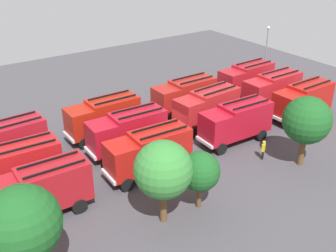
# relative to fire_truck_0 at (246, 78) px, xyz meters

# --- Properties ---
(ground_plane) EXTENTS (65.09, 65.09, 0.00)m
(ground_plane) POSITION_rel_fire_truck_0_xyz_m (14.13, 4.07, -2.15)
(ground_plane) COLOR #423F44
(fire_truck_0) EXTENTS (7.26, 2.91, 3.88)m
(fire_truck_0) POSITION_rel_fire_truck_0_xyz_m (0.00, 0.00, 0.00)
(fire_truck_0) COLOR #A71720
(fire_truck_0) RESTS_ON ground
(fire_truck_1) EXTENTS (7.23, 2.82, 3.88)m
(fire_truck_1) POSITION_rel_fire_truck_0_xyz_m (9.26, 0.13, 0.00)
(fire_truck_1) COLOR maroon
(fire_truck_1) RESTS_ON ground
(fire_truck_2) EXTENTS (7.21, 2.77, 3.88)m
(fire_truck_2) POSITION_rel_fire_truck_0_xyz_m (18.82, 0.02, 0.00)
(fire_truck_2) COLOR #A41C0F
(fire_truck_2) RESTS_ON ground
(fire_truck_3) EXTENTS (7.31, 3.04, 3.88)m
(fire_truck_3) POSITION_rel_fire_truck_0_xyz_m (28.04, -0.04, 0.00)
(fire_truck_3) COLOR maroon
(fire_truck_3) RESTS_ON ground
(fire_truck_4) EXTENTS (7.22, 2.80, 3.88)m
(fire_truck_4) POSITION_rel_fire_truck_0_xyz_m (0.07, 4.16, 0.00)
(fire_truck_4) COLOR #AF1B22
(fire_truck_4) RESTS_ON ground
(fire_truck_5) EXTENTS (7.34, 3.13, 3.88)m
(fire_truck_5) POSITION_rel_fire_truck_0_xyz_m (9.22, 3.86, 0.00)
(fire_truck_5) COLOR #AC1F22
(fire_truck_5) RESTS_ON ground
(fire_truck_6) EXTENTS (7.28, 2.96, 3.88)m
(fire_truck_6) POSITION_rel_fire_truck_0_xyz_m (18.45, 3.98, 0.00)
(fire_truck_6) COLOR #AA1120
(fire_truck_6) RESTS_ON ground
(fire_truck_7) EXTENTS (7.30, 3.01, 3.88)m
(fire_truck_7) POSITION_rel_fire_truck_0_xyz_m (28.46, 4.29, 0.00)
(fire_truck_7) COLOR #AF1619
(fire_truck_7) RESTS_ON ground
(fire_truck_8) EXTENTS (7.25, 2.88, 3.88)m
(fire_truck_8) POSITION_rel_fire_truck_0_xyz_m (-0.09, 8.24, 0.00)
(fire_truck_8) COLOR #A91611
(fire_truck_8) RESTS_ON ground
(fire_truck_9) EXTENTS (7.28, 2.96, 3.88)m
(fire_truck_9) POSITION_rel_fire_truck_0_xyz_m (9.17, 8.03, 0.00)
(fire_truck_9) COLOR #AA0F1F
(fire_truck_9) RESTS_ON ground
(fire_truck_10) EXTENTS (7.29, 2.98, 3.88)m
(fire_truck_10) POSITION_rel_fire_truck_0_xyz_m (18.83, 8.14, 0.00)
(fire_truck_10) COLOR #AC1611
(fire_truck_10) RESTS_ON ground
(fire_truck_11) EXTENTS (7.25, 2.87, 3.88)m
(fire_truck_11) POSITION_rel_fire_truck_0_xyz_m (27.86, 8.39, 0.00)
(fire_truck_11) COLOR maroon
(fire_truck_11) RESTS_ON ground
(firefighter_0) EXTENTS (0.48, 0.42, 1.73)m
(firefighter_0) POSITION_rel_fire_truck_0_xyz_m (9.40, 11.82, -1.18)
(firefighter_0) COLOR black
(firefighter_0) RESTS_ON ground
(firefighter_1) EXTENTS (0.39, 0.48, 1.66)m
(firefighter_1) POSITION_rel_fire_truck_0_xyz_m (29.27, 6.36, -1.23)
(firefighter_1) COLOR black
(firefighter_1) RESTS_ON ground
(firefighter_2) EXTENTS (0.47, 0.46, 1.84)m
(firefighter_2) POSITION_rel_fire_truck_0_xyz_m (-2.18, -3.33, -1.11)
(firefighter_2) COLOR black
(firefighter_2) RESTS_ON ground
(firefighter_3) EXTENTS (0.48, 0.44, 1.63)m
(firefighter_3) POSITION_rel_fire_truck_0_xyz_m (6.79, -3.12, -1.25)
(firefighter_3) COLOR black
(firefighter_3) RESTS_ON ground
(tree_0) EXTENTS (3.99, 3.99, 6.19)m
(tree_0) POSITION_rel_fire_truck_0_xyz_m (7.39, 14.26, 2.01)
(tree_0) COLOR brown
(tree_0) RESTS_ON ground
(tree_1) EXTENTS (2.88, 2.88, 4.47)m
(tree_1) POSITION_rel_fire_truck_0_xyz_m (18.22, 13.91, 0.85)
(tree_1) COLOR brown
(tree_1) RESTS_ON ground
(tree_2) EXTENTS (3.95, 3.95, 6.12)m
(tree_2) POSITION_rel_fire_truck_0_xyz_m (21.20, 13.74, 1.97)
(tree_2) COLOR brown
(tree_2) RESTS_ON ground
(tree_3) EXTENTS (4.23, 4.23, 6.55)m
(tree_3) POSITION_rel_fire_truck_0_xyz_m (30.47, 14.24, 2.26)
(tree_3) COLOR brown
(tree_3) RESTS_ON ground
(traffic_cone_0) EXTENTS (0.46, 0.46, 0.66)m
(traffic_cone_0) POSITION_rel_fire_truck_0_xyz_m (14.46, 2.68, -1.82)
(traffic_cone_0) COLOR #F2600C
(traffic_cone_0) RESTS_ON ground
(traffic_cone_1) EXTENTS (0.52, 0.52, 0.74)m
(traffic_cone_1) POSITION_rel_fire_truck_0_xyz_m (16.25, -1.83, -1.78)
(traffic_cone_1) COLOR #F2600C
(traffic_cone_1) RESTS_ON ground
(lamppost) EXTENTS (0.36, 0.36, 6.89)m
(lamppost) POSITION_rel_fire_truck_0_xyz_m (-6.39, -3.06, 1.86)
(lamppost) COLOR slate
(lamppost) RESTS_ON ground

